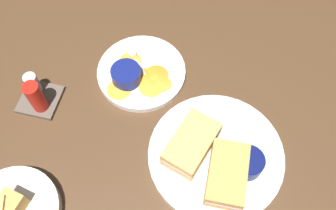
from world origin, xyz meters
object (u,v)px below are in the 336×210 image
object	(u,v)px
plate_chips_companion	(142,72)
plate_sandwich_main	(216,155)
spoon_by_gravy_ramekin	(134,55)
sandwich_half_far	(227,175)
condiment_caddy	(37,95)
ramekin_dark_sauce	(248,162)
sandwich_half_near	(191,144)
ramekin_light_gravy	(126,75)
spoon_by_dark_ramekin	(224,151)

from	to	relation	value
plate_chips_companion	plate_sandwich_main	bearing A→B (deg)	-128.58
plate_chips_companion	spoon_by_gravy_ramekin	bearing A→B (deg)	38.68
sandwich_half_far	condiment_caddy	world-z (taller)	condiment_caddy
ramekin_dark_sauce	sandwich_half_far	bearing A→B (deg)	135.33
sandwich_half_near	plate_chips_companion	bearing A→B (deg)	42.83
ramekin_light_gravy	condiment_caddy	world-z (taller)	condiment_caddy
plate_chips_companion	ramekin_light_gravy	world-z (taller)	ramekin_light_gravy
ramekin_light_gravy	condiment_caddy	size ratio (longest dim) A/B	0.74
spoon_by_dark_ramekin	condiment_caddy	bearing A→B (deg)	86.11
sandwich_half_far	spoon_by_dark_ramekin	distance (cm)	6.25
spoon_by_gravy_ramekin	condiment_caddy	distance (cm)	24.71
sandwich_half_near	sandwich_half_far	size ratio (longest dim) A/B	1.10
plate_sandwich_main	sandwich_half_near	xyz separation A→B (cm)	(0.01, 5.59, 3.20)
spoon_by_gravy_ramekin	spoon_by_dark_ramekin	bearing A→B (deg)	-127.44
spoon_by_dark_ramekin	sandwich_half_far	bearing A→B (deg)	-167.66
sandwich_half_far	ramekin_light_gravy	world-z (taller)	sandwich_half_far
sandwich_half_far	spoon_by_gravy_ramekin	bearing A→B (deg)	46.67
spoon_by_dark_ramekin	condiment_caddy	xyz separation A→B (cm)	(2.98, 43.90, 1.44)
ramekin_dark_sauce	ramekin_light_gravy	bearing A→B (deg)	64.07
plate_chips_companion	spoon_by_gravy_ramekin	size ratio (longest dim) A/B	2.49
ramekin_light_gravy	spoon_by_gravy_ramekin	xyz separation A→B (cm)	(6.87, 0.23, -1.65)
spoon_by_dark_ramekin	spoon_by_gravy_ramekin	bearing A→B (deg)	52.56
spoon_by_dark_ramekin	spoon_by_gravy_ramekin	size ratio (longest dim) A/B	1.13
sandwich_half_near	condiment_caddy	bearing A→B (deg)	83.94
sandwich_half_far	ramekin_light_gravy	xyz separation A→B (cm)	(18.67, 26.84, -0.38)
sandwich_half_far	sandwich_half_near	bearing A→B (deg)	59.85
plate_chips_companion	ramekin_light_gravy	distance (cm)	5.06
spoon_by_gravy_ramekin	ramekin_light_gravy	bearing A→B (deg)	-178.10
sandwich_half_near	spoon_by_dark_ramekin	xyz separation A→B (cm)	(0.92, -7.10, -2.04)
spoon_by_gravy_ramekin	condiment_caddy	size ratio (longest dim) A/B	0.91
ramekin_dark_sauce	condiment_caddy	bearing A→B (deg)	84.20
plate_sandwich_main	condiment_caddy	size ratio (longest dim) A/B	3.09
plate_chips_companion	ramekin_light_gravy	xyz separation A→B (cm)	(-3.23, 2.69, 2.82)
condiment_caddy	plate_chips_companion	bearing A→B (deg)	-58.00
spoon_by_dark_ramekin	plate_chips_companion	distance (cm)	28.02
plate_chips_companion	condiment_caddy	world-z (taller)	condiment_caddy
sandwich_half_near	spoon_by_gravy_ramekin	size ratio (longest dim) A/B	1.71
ramekin_light_gravy	sandwich_half_near	bearing A→B (deg)	-126.77
ramekin_dark_sauce	plate_chips_companion	distance (cm)	33.39
sandwich_half_near	sandwich_half_far	world-z (taller)	same
spoon_by_dark_ramekin	condiment_caddy	size ratio (longest dim) A/B	1.02
plate_sandwich_main	plate_chips_companion	xyz separation A→B (cm)	(17.05, 21.37, 0.00)
sandwich_half_near	ramekin_dark_sauce	distance (cm)	12.16
sandwich_half_far	condiment_caddy	bearing A→B (deg)	79.02
sandwich_half_far	spoon_by_dark_ramekin	xyz separation A→B (cm)	(5.78, 1.26, -2.04)
spoon_by_dark_ramekin	ramekin_dark_sauce	bearing A→B (deg)	-111.60
sandwich_half_near	ramekin_dark_sauce	world-z (taller)	sandwich_half_near
ramekin_dark_sauce	ramekin_light_gravy	size ratio (longest dim) A/B	0.95
condiment_caddy	spoon_by_dark_ramekin	bearing A→B (deg)	-93.89
condiment_caddy	plate_sandwich_main	bearing A→B (deg)	-95.28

